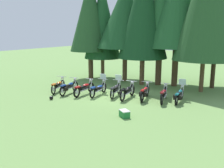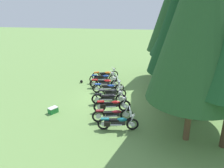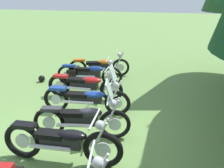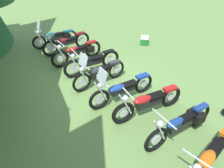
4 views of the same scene
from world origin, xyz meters
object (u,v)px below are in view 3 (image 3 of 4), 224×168
Objects in this scene: motorcycle_4 at (83,119)px; motorcycle_5 at (62,142)px; motorcycle_3 at (87,98)px; motorcycle_1 at (88,73)px; motorcycle_0 at (100,66)px; motorcycle_2 at (85,85)px; dropped_helmet at (42,79)px.

motorcycle_5 is (0.91, -0.03, -0.02)m from motorcycle_4.
motorcycle_5 is at bearing -89.18° from motorcycle_3.
motorcycle_1 is at bearing 99.03° from motorcycle_5.
motorcycle_4 is at bearing -97.06° from motorcycle_0.
motorcycle_1 is 1.14m from motorcycle_2.
motorcycle_1 is 0.96× the size of motorcycle_2.
motorcycle_0 is at bearing 93.35° from motorcycle_2.
motorcycle_3 is 2.08m from motorcycle_5.
motorcycle_1 reaches higher than motorcycle_2.
dropped_helmet is at bearing -169.40° from motorcycle_0.
dropped_helmet is (-1.82, -2.60, -0.33)m from motorcycle_3.
motorcycle_3 is at bearing 92.80° from motorcycle_5.
motorcycle_1 is at bearing 94.52° from dropped_helmet.
motorcycle_1 is at bearing -114.99° from motorcycle_0.
motorcycle_3 is 9.75× the size of dropped_helmet.
motorcycle_0 is 2.16m from motorcycle_2.
motorcycle_5 reaches higher than motorcycle_0.
motorcycle_2 is 9.83× the size of dropped_helmet.
dropped_helmet is (-2.96, -2.98, -0.36)m from motorcycle_4.
motorcycle_5 is (5.07, 1.09, 0.01)m from motorcycle_0.
dropped_helmet is at bearing 120.39° from motorcycle_5.
motorcycle_4 reaches higher than dropped_helmet.
motorcycle_5 is at bearing -106.13° from motorcycle_4.
motorcycle_1 is 9.41× the size of dropped_helmet.
motorcycle_3 is at bearing 94.20° from motorcycle_4.
dropped_helmet is at bearing 136.08° from motorcycle_3.
motorcycle_5 is at bearing 37.28° from dropped_helmet.
motorcycle_4 reaches higher than motorcycle_3.
motorcycle_5 is at bearing -79.50° from motorcycle_2.
dropped_helmet is at bearing 151.79° from motorcycle_2.
motorcycle_2 is at bearing -104.19° from motorcycle_0.
dropped_helmet is at bearing 120.90° from motorcycle_4.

